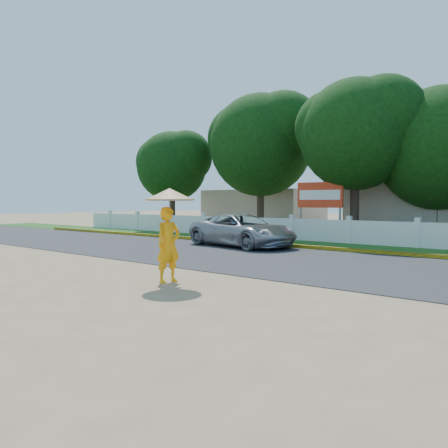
# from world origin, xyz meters

# --- Properties ---
(ground) EXTENTS (120.00, 120.00, 0.00)m
(ground) POSITION_xyz_m (0.00, 0.00, 0.00)
(ground) COLOR #9E8460
(ground) RESTS_ON ground
(road) EXTENTS (60.00, 7.00, 0.02)m
(road) POSITION_xyz_m (0.00, 4.50, 0.01)
(road) COLOR #38383A
(road) RESTS_ON ground
(grass_verge) EXTENTS (60.00, 3.50, 0.03)m
(grass_verge) POSITION_xyz_m (0.00, 9.75, 0.01)
(grass_verge) COLOR #2D601E
(grass_verge) RESTS_ON ground
(curb) EXTENTS (40.00, 0.18, 0.16)m
(curb) POSITION_xyz_m (0.00, 8.05, 0.08)
(curb) COLOR yellow
(curb) RESTS_ON ground
(fence) EXTENTS (40.00, 0.10, 1.10)m
(fence) POSITION_xyz_m (0.00, 11.20, 0.55)
(fence) COLOR silver
(fence) RESTS_ON ground
(building_far) EXTENTS (8.00, 5.00, 2.80)m
(building_far) POSITION_xyz_m (-10.00, 19.00, 1.40)
(building_far) COLOR #B7AD99
(building_far) RESTS_ON ground
(vehicle) EXTENTS (5.47, 3.26, 1.42)m
(vehicle) POSITION_xyz_m (-3.13, 7.13, 0.71)
(vehicle) COLOR #93959A
(vehicle) RESTS_ON ground
(monk_with_parasol) EXTENTS (1.26, 1.26, 2.29)m
(monk_with_parasol) POSITION_xyz_m (0.48, -0.71, 1.49)
(monk_with_parasol) COLOR #FEA00D
(monk_with_parasol) RESTS_ON ground
(billboard) EXTENTS (2.50, 0.13, 2.95)m
(billboard) POSITION_xyz_m (-2.05, 12.30, 2.14)
(billboard) COLOR gray
(billboard) RESTS_ON ground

